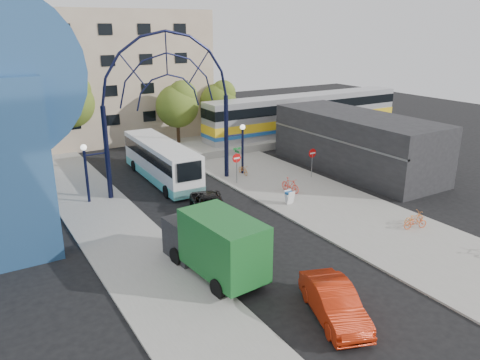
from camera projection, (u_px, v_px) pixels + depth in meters
ground at (274, 258)px, 26.19m from camera, size 120.00×120.00×0.00m
sidewalk_east at (333, 207)px, 33.38m from camera, size 8.00×56.00×0.12m
plaza_west at (126, 243)px, 27.80m from camera, size 5.00×50.00×0.12m
gateway_arch at (168, 79)px, 34.82m from camera, size 13.64×0.44×12.10m
stop_sign at (237, 161)px, 37.65m from camera, size 0.80×0.07×2.50m
do_not_enter_sign at (312, 156)px, 39.11m from camera, size 0.76×0.07×2.48m
street_name_sign at (237, 157)px, 38.29m from camera, size 0.70×0.70×2.80m
sandwich_board at (290, 196)px, 33.57m from camera, size 0.55×0.61×0.99m
commercial_block_east at (356, 142)px, 41.43m from camera, size 6.00×16.00×5.00m
apartment_block at (111, 75)px, 53.26m from camera, size 20.00×12.10×14.00m
train_platform at (305, 135)px, 53.79m from camera, size 32.00×5.00×0.80m
train_car at (306, 113)px, 53.00m from camera, size 25.10×3.05×4.20m
tree_north_a at (178, 104)px, 48.75m from camera, size 4.48×4.48×7.00m
tree_north_b at (70, 100)px, 46.81m from camera, size 5.12×5.12×8.00m
tree_north_c at (219, 100)px, 53.45m from camera, size 4.16×4.16×6.50m
city_bus at (161, 160)px, 38.90m from camera, size 3.04×11.78×3.21m
green_truck at (213, 243)px, 24.10m from camera, size 3.08×6.95×3.41m
black_suv at (209, 205)px, 31.93m from camera, size 3.71×5.32×1.35m
red_sedan at (334, 302)px, 20.55m from camera, size 3.22×5.13×1.60m
bike_near_a at (243, 170)px, 40.36m from camera, size 0.62×1.57×0.81m
bike_near_b at (290, 185)px, 36.03m from camera, size 0.76×1.89×1.10m
bike_far_a at (414, 218)px, 30.24m from camera, size 1.63×0.69×0.84m
bike_far_c at (415, 222)px, 29.52m from camera, size 1.69×1.00×0.84m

